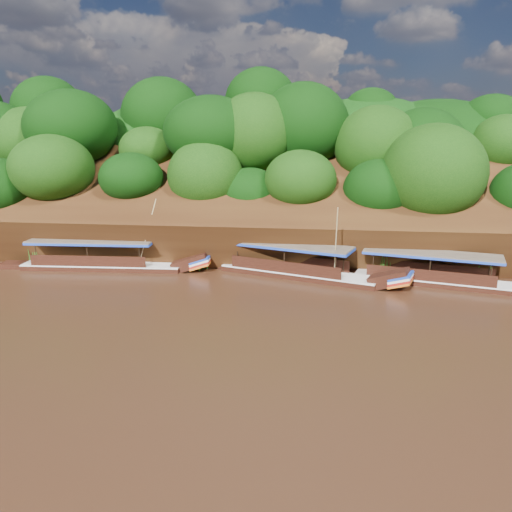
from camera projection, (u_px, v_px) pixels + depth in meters
The scene contains 6 objects.
ground at pixel (281, 316), 29.16m from camera, with size 160.00×160.00×0.00m, color black.
riverbank at pixel (298, 220), 50.62m from camera, with size 120.00×30.06×19.40m.
boat_0 at pixel (452, 279), 34.89m from camera, with size 14.06×5.29×5.26m.
boat_1 at pixel (308, 271), 36.82m from camera, with size 14.00×6.48×6.06m.
boat_2 at pixel (112, 263), 39.25m from camera, with size 14.93×2.88×5.99m.
reeds at pixel (252, 260), 38.59m from camera, with size 48.78×2.31×1.94m.
Camera 1 is at (1.95, -27.45, 10.38)m, focal length 35.00 mm.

